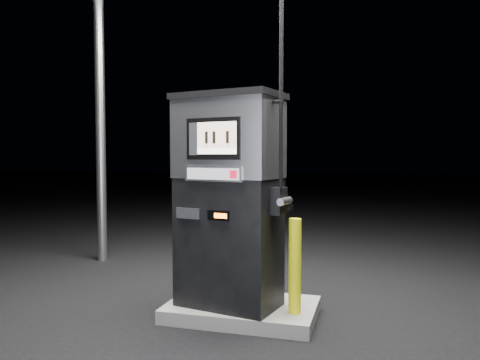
# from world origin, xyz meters

# --- Properties ---
(ground) EXTENTS (80.00, 80.00, 0.00)m
(ground) POSITION_xyz_m (0.00, 0.00, 0.00)
(ground) COLOR black
(ground) RESTS_ON ground
(pump_island) EXTENTS (1.60, 1.00, 0.15)m
(pump_island) POSITION_xyz_m (0.00, 0.00, 0.07)
(pump_island) COLOR slate
(pump_island) RESTS_ON ground
(fuel_dispenser) EXTENTS (1.31, 0.89, 4.70)m
(fuel_dispenser) POSITION_xyz_m (-0.12, -0.10, 1.31)
(fuel_dispenser) COLOR black
(fuel_dispenser) RESTS_ON pump_island
(bollard_left) EXTENTS (0.15, 0.15, 0.95)m
(bollard_left) POSITION_xyz_m (-0.74, 0.09, 0.62)
(bollard_left) COLOR #FCFB0E
(bollard_left) RESTS_ON pump_island
(bollard_right) EXTENTS (0.13, 0.13, 0.97)m
(bollard_right) POSITION_xyz_m (0.60, -0.15, 0.64)
(bollard_right) COLOR #FCFB0E
(bollard_right) RESTS_ON pump_island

